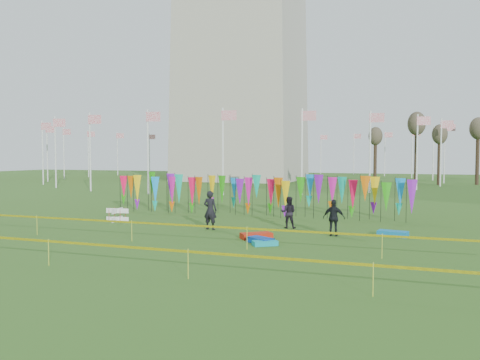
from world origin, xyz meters
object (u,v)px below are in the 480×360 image
(person_mid, at_px, (288,212))
(person_right, at_px, (334,218))
(person_left, at_px, (210,210))
(kite_bag_teal, at_px, (393,234))
(kite_bag_red, at_px, (256,236))
(kite_bag_blue, at_px, (260,240))
(box_kite, at_px, (117,215))
(kite_bag_turquoise, at_px, (265,243))

(person_mid, distance_m, person_right, 2.92)
(person_left, xyz_separation_m, kite_bag_teal, (8.57, 0.87, -0.83))
(person_left, relative_size, kite_bag_red, 1.41)
(person_mid, distance_m, kite_bag_red, 3.45)
(person_right, relative_size, kite_bag_teal, 1.28)
(kite_bag_teal, bearing_deg, kite_bag_blue, -145.90)
(box_kite, bearing_deg, person_left, -7.83)
(person_mid, xyz_separation_m, kite_bag_red, (-0.66, -3.32, -0.67))
(person_left, relative_size, kite_bag_teal, 1.47)
(box_kite, height_order, kite_bag_blue, box_kite)
(person_left, distance_m, person_mid, 3.93)
(box_kite, height_order, kite_bag_teal, box_kite)
(box_kite, distance_m, kite_bag_teal, 14.46)
(person_mid, relative_size, kite_bag_red, 1.17)
(box_kite, bearing_deg, kite_bag_turquoise, -22.10)
(person_right, distance_m, kite_bag_red, 3.66)
(box_kite, xyz_separation_m, kite_bag_teal, (14.46, 0.06, -0.25))
(kite_bag_turquoise, distance_m, kite_bag_teal, 6.27)
(person_right, distance_m, kite_bag_blue, 3.88)
(person_right, bearing_deg, kite_bag_red, 30.04)
(box_kite, bearing_deg, kite_bag_teal, 0.24)
(person_left, xyz_separation_m, kite_bag_turquoise, (3.71, -3.09, -0.86))
(person_mid, xyz_separation_m, kite_bag_turquoise, (0.14, -4.73, -0.70))
(person_mid, xyz_separation_m, person_right, (2.47, -1.55, 0.03))
(person_left, xyz_separation_m, person_mid, (3.56, 1.65, -0.16))
(person_right, distance_m, kite_bag_turquoise, 4.01)
(kite_bag_red, distance_m, kite_bag_teal, 6.21)
(kite_bag_turquoise, relative_size, kite_bag_red, 0.73)
(person_mid, relative_size, kite_bag_turquoise, 1.61)
(kite_bag_red, relative_size, kite_bag_teal, 1.05)
(person_right, bearing_deg, kite_bag_blue, 46.45)
(person_left, height_order, person_right, person_left)
(kite_bag_red, xyz_separation_m, kite_bag_teal, (5.66, 2.54, -0.00))
(box_kite, relative_size, kite_bag_red, 0.55)
(box_kite, bearing_deg, kite_bag_blue, -20.40)
(person_left, height_order, person_mid, person_left)
(box_kite, distance_m, kite_bag_turquoise, 10.37)
(kite_bag_blue, xyz_separation_m, kite_bag_red, (-0.48, 0.97, 0.01))
(person_mid, height_order, kite_bag_turquoise, person_mid)
(box_kite, height_order, person_left, person_left)
(person_left, xyz_separation_m, kite_bag_blue, (3.38, -2.64, -0.84))
(box_kite, relative_size, person_left, 0.39)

